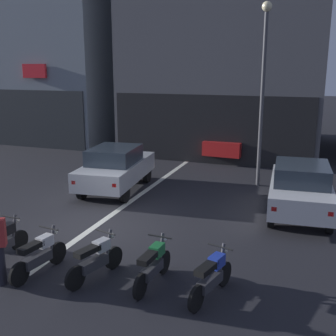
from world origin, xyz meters
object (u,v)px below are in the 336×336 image
object	(u,v)px
street_lamp	(263,77)
car_white_parked_kerbside	(300,187)
motorcycle_white_row_left_mid	(39,254)
car_silver_crossing_near	(116,167)
motorcycle_green_row_right_mid	(153,265)
motorcycle_silver_row_centre	(96,259)
car_red_down_street	(232,140)
motorcycle_black_row_leftmost	(2,241)
motorcycle_blue_row_rightmost	(212,276)

from	to	relation	value
street_lamp	car_white_parked_kerbside	bearing A→B (deg)	-60.28
car_white_parked_kerbside	motorcycle_white_row_left_mid	world-z (taller)	car_white_parked_kerbside
car_silver_crossing_near	car_white_parked_kerbside	world-z (taller)	same
car_white_parked_kerbside	motorcycle_green_row_right_mid	world-z (taller)	car_white_parked_kerbside
motorcycle_silver_row_centre	street_lamp	bearing A→B (deg)	75.06
car_red_down_street	street_lamp	world-z (taller)	street_lamp
car_red_down_street	street_lamp	distance (m)	6.00
motorcycle_white_row_left_mid	motorcycle_silver_row_centre	distance (m)	1.29
motorcycle_black_row_leftmost	motorcycle_white_row_left_mid	xyz separation A→B (m)	(1.26, -0.28, 0.00)
street_lamp	motorcycle_silver_row_centre	size ratio (longest dim) A/B	4.10
car_white_parked_kerbside	motorcycle_silver_row_centre	world-z (taller)	car_white_parked_kerbside
motorcycle_white_row_left_mid	motorcycle_silver_row_centre	world-z (taller)	same
car_silver_crossing_near	motorcycle_silver_row_centre	distance (m)	6.59
car_silver_crossing_near	motorcycle_silver_row_centre	world-z (taller)	car_silver_crossing_near
car_silver_crossing_near	motorcycle_blue_row_rightmost	size ratio (longest dim) A/B	2.61
motorcycle_black_row_leftmost	motorcycle_blue_row_rightmost	bearing A→B (deg)	0.61
motorcycle_silver_row_centre	car_silver_crossing_near	bearing A→B (deg)	112.87
car_red_down_street	motorcycle_white_row_left_mid	world-z (taller)	car_red_down_street
motorcycle_white_row_left_mid	street_lamp	bearing A→B (deg)	67.97
motorcycle_blue_row_rightmost	motorcycle_green_row_right_mid	bearing A→B (deg)	177.03
car_white_parked_kerbside	motorcycle_black_row_leftmost	distance (m)	8.52
car_silver_crossing_near	motorcycle_black_row_leftmost	size ratio (longest dim) A/B	2.55
motorcycle_white_row_left_mid	motorcycle_blue_row_rightmost	bearing A→B (deg)	5.09
car_red_down_street	street_lamp	size ratio (longest dim) A/B	0.63
car_silver_crossing_near	motorcycle_blue_row_rightmost	bearing A→B (deg)	-49.53
street_lamp	motorcycle_green_row_right_mid	world-z (taller)	street_lamp
street_lamp	motorcycle_black_row_leftmost	world-z (taller)	street_lamp
street_lamp	motorcycle_black_row_leftmost	xyz separation A→B (m)	(-4.80, -8.44, -3.61)
car_red_down_street	motorcycle_black_row_leftmost	world-z (taller)	car_red_down_street
car_silver_crossing_near	motorcycle_blue_row_rightmost	world-z (taller)	car_silver_crossing_near
car_silver_crossing_near	motorcycle_white_row_left_mid	distance (m)	6.44
motorcycle_white_row_left_mid	car_white_parked_kerbside	bearing A→B (deg)	48.39
car_red_down_street	motorcycle_silver_row_centre	size ratio (longest dim) A/B	2.58
motorcycle_black_row_leftmost	motorcycle_green_row_right_mid	size ratio (longest dim) A/B	1.00
motorcycle_silver_row_centre	motorcycle_green_row_right_mid	size ratio (longest dim) A/B	0.97
car_red_down_street	motorcycle_black_row_leftmost	size ratio (longest dim) A/B	2.51
motorcycle_silver_row_centre	car_red_down_street	bearing A→B (deg)	88.62
motorcycle_silver_row_centre	motorcycle_black_row_leftmost	bearing A→B (deg)	178.87
street_lamp	motorcycle_white_row_left_mid	size ratio (longest dim) A/B	4.01
car_red_down_street	motorcycle_blue_row_rightmost	bearing A→B (deg)	-80.42
car_red_down_street	motorcycle_green_row_right_mid	world-z (taller)	car_red_down_street
motorcycle_silver_row_centre	motorcycle_green_row_right_mid	xyz separation A→B (m)	(1.26, 0.17, 0.00)
motorcycle_silver_row_centre	motorcycle_green_row_right_mid	distance (m)	1.27
street_lamp	motorcycle_silver_row_centre	distance (m)	9.50
motorcycle_black_row_leftmost	motorcycle_silver_row_centre	xyz separation A→B (m)	(2.53, -0.05, 0.00)
car_silver_crossing_near	motorcycle_white_row_left_mid	xyz separation A→B (m)	(1.29, -6.29, -0.43)
motorcycle_black_row_leftmost	motorcycle_blue_row_rightmost	distance (m)	5.05
car_red_down_street	motorcycle_black_row_leftmost	bearing A→B (deg)	-102.22
motorcycle_white_row_left_mid	motorcycle_green_row_right_mid	distance (m)	2.56
car_silver_crossing_near	car_white_parked_kerbside	size ratio (longest dim) A/B	1.01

